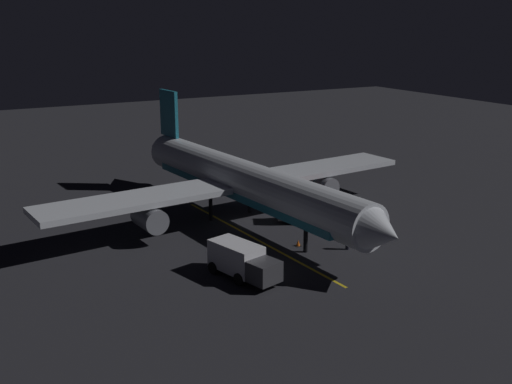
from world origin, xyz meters
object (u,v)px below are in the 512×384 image
object	(u,v)px
baggage_truck	(242,261)
ground_crew_worker	(348,239)
traffic_cone_near_right	(298,243)
traffic_cone_near_left	(269,266)
airliner	(242,181)
catering_truck	(314,209)

from	to	relation	value
baggage_truck	ground_crew_worker	xyz separation A→B (m)	(-10.23, -0.90, -0.39)
ground_crew_worker	traffic_cone_near_right	world-z (taller)	ground_crew_worker
traffic_cone_near_right	ground_crew_worker	bearing A→B (deg)	140.07
ground_crew_worker	traffic_cone_near_left	size ratio (longest dim) A/B	3.16
airliner	baggage_truck	distance (m)	13.18
traffic_cone_near_left	airliner	bearing A→B (deg)	-107.48
airliner	baggage_truck	world-z (taller)	airliner
airliner	traffic_cone_near_right	world-z (taller)	airliner
catering_truck	traffic_cone_near_left	bearing A→B (deg)	39.62
baggage_truck	traffic_cone_near_left	xyz separation A→B (m)	(-2.53, -0.42, -1.03)
baggage_truck	traffic_cone_near_right	size ratio (longest dim) A/B	11.31
baggage_truck	ground_crew_worker	size ratio (longest dim) A/B	3.57
traffic_cone_near_left	traffic_cone_near_right	distance (m)	5.53
baggage_truck	catering_truck	distance (m)	14.42
airliner	catering_truck	world-z (taller)	airliner
airliner	traffic_cone_near_left	distance (m)	12.11
catering_truck	traffic_cone_near_right	size ratio (longest dim) A/B	12.17
airliner	traffic_cone_near_left	xyz separation A→B (m)	(3.47, 11.02, -3.61)
airliner	traffic_cone_near_right	distance (m)	8.80
baggage_truck	traffic_cone_near_left	bearing A→B (deg)	-170.62
baggage_truck	traffic_cone_near_right	distance (m)	8.00
traffic_cone_near_right	traffic_cone_near_left	bearing A→B (deg)	33.83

